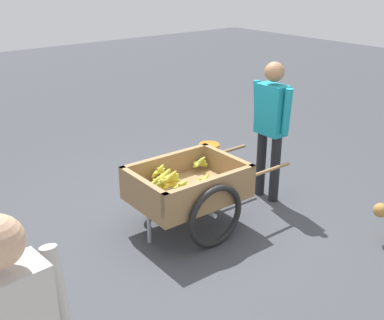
% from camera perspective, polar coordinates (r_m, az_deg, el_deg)
% --- Properties ---
extents(ground_plane, '(24.00, 24.00, 0.00)m').
position_cam_1_polar(ground_plane, '(5.04, 0.34, -7.88)').
color(ground_plane, '#3D3F44').
extents(fruit_cart, '(1.67, 0.95, 0.73)m').
position_cam_1_polar(fruit_cart, '(4.82, -0.55, -3.48)').
color(fruit_cart, '#937047').
rests_on(fruit_cart, ground).
extents(vendor_person, '(0.21, 0.56, 1.58)m').
position_cam_1_polar(vendor_person, '(5.36, 9.36, 4.73)').
color(vendor_person, black).
rests_on(vendor_person, ground).
extents(plastic_bucket, '(0.27, 0.27, 0.30)m').
position_cam_1_polar(plastic_bucket, '(6.47, 2.04, 0.66)').
color(plastic_bucket, orange).
rests_on(plastic_bucket, ground).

